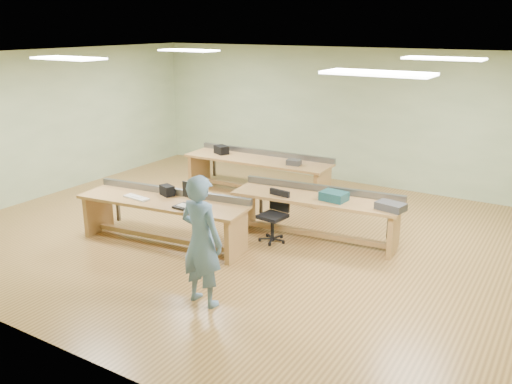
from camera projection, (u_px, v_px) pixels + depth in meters
floor at (256, 236)px, 9.28m from camera, size 10.00×10.00×0.00m
ceiling at (255, 56)px, 8.39m from camera, size 10.00×10.00×0.00m
wall_back at (349, 116)px, 12.09m from camera, size 10.00×0.04×3.00m
wall_front at (53, 226)px, 5.58m from camera, size 10.00×0.04×3.00m
wall_left at (52, 123)px, 11.33m from camera, size 0.04×8.00×3.00m
fluor_panels at (255, 58)px, 8.40m from camera, size 6.20×3.50×0.03m
workbench_front at (164, 211)px, 8.86m from camera, size 2.96×1.12×0.86m
workbench_mid at (316, 207)px, 9.03m from camera, size 2.87×1.05×0.86m
workbench_back at (258, 167)px, 11.53m from camera, size 3.23×0.98×0.86m
person at (201, 241)px, 6.84m from camera, size 0.67×0.48×1.73m
laptop_base at (185, 207)px, 8.40m from camera, size 0.35×0.29×0.04m
laptop_screen at (190, 190)px, 8.42m from camera, size 0.32×0.04×0.26m
keyboard at (136, 198)px, 8.86m from camera, size 0.50×0.21×0.03m
trackball_mouse at (189, 211)px, 8.14m from camera, size 0.18×0.20×0.07m
camera_bag at (167, 190)px, 9.00m from camera, size 0.29×0.24×0.17m
task_chair at (274, 223)px, 9.02m from camera, size 0.51×0.51×0.85m
parts_bin_teal at (334, 196)px, 8.75m from camera, size 0.44×0.35×0.14m
parts_bin_grey at (391, 206)px, 8.30m from camera, size 0.47×0.35×0.12m
mug at (323, 196)px, 8.81m from camera, size 0.14×0.14×0.11m
drinks_can at (320, 195)px, 8.84m from camera, size 0.08×0.08×0.12m
storage_box_back at (221, 150)px, 11.86m from camera, size 0.38×0.33×0.18m
tray_back at (294, 162)px, 10.93m from camera, size 0.30×0.23×0.11m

